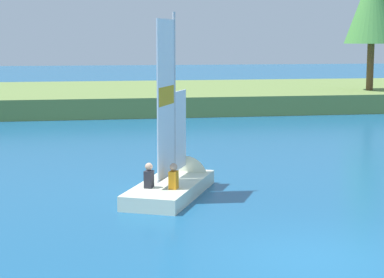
# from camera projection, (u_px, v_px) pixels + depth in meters

# --- Properties ---
(ground_plane) EXTENTS (200.00, 200.00, 0.00)m
(ground_plane) POSITION_uv_depth(u_px,v_px,m) (318.00, 260.00, 13.06)
(ground_plane) COLOR #195684
(shore_bank) EXTENTS (80.00, 15.42, 1.11)m
(shore_bank) POSITION_uv_depth(u_px,v_px,m) (144.00, 96.00, 43.75)
(shore_bank) COLOR olive
(shore_bank) RESTS_ON ground
(shoreline_tree_centre) EXTENTS (3.29, 3.29, 7.61)m
(shoreline_tree_centre) POSITION_uv_depth(u_px,v_px,m) (373.00, 5.00, 40.92)
(shoreline_tree_centre) COLOR brown
(shoreline_tree_centre) RESTS_ON shore_bank
(sailboat) EXTENTS (3.21, 4.64, 5.44)m
(sailboat) POSITION_uv_depth(u_px,v_px,m) (179.00, 178.00, 19.05)
(sailboat) COLOR silver
(sailboat) RESTS_ON ground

